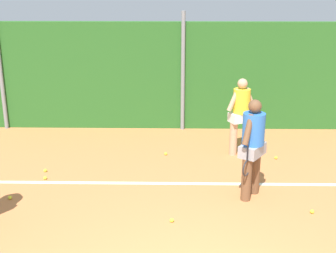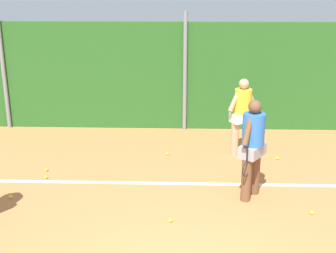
% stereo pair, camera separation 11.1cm
% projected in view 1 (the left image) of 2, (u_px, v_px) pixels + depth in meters
% --- Properties ---
extents(ground_plane, '(27.22, 27.22, 0.00)m').
position_uv_depth(ground_plane, '(186.00, 222.00, 7.07)').
color(ground_plane, '#C67542').
extents(hedge_fence_backdrop, '(15.82, 0.25, 2.70)m').
position_uv_depth(hedge_fence_backdrop, '(183.00, 76.00, 11.32)').
color(hedge_fence_backdrop, '#286023').
rests_on(hedge_fence_backdrop, ground_plane).
extents(fence_post_left, '(0.10, 0.10, 2.97)m').
position_uv_depth(fence_post_left, '(1.00, 72.00, 11.19)').
color(fence_post_left, gray).
rests_on(fence_post_left, ground_plane).
extents(fence_post_center, '(0.10, 0.10, 2.97)m').
position_uv_depth(fence_post_center, '(183.00, 72.00, 11.11)').
color(fence_post_center, gray).
rests_on(fence_post_center, ground_plane).
extents(court_baseline_paint, '(11.56, 0.10, 0.01)m').
position_uv_depth(court_baseline_paint, '(184.00, 183.00, 8.41)').
color(court_baseline_paint, white).
rests_on(court_baseline_paint, ground_plane).
extents(player_midcourt, '(0.54, 0.72, 1.76)m').
position_uv_depth(player_midcourt, '(253.00, 144.00, 7.62)').
color(player_midcourt, brown).
rests_on(player_midcourt, ground_plane).
extents(player_backcourt_far, '(0.66, 0.47, 1.68)m').
position_uv_depth(player_backcourt_far, '(241.00, 112.00, 9.62)').
color(player_backcourt_far, tan).
rests_on(player_backcourt_far, ground_plane).
extents(tennis_ball_0, '(0.07, 0.07, 0.07)m').
position_uv_depth(tennis_ball_0, '(45.00, 170.00, 8.92)').
color(tennis_ball_0, '#CCDB33').
rests_on(tennis_ball_0, ground_plane).
extents(tennis_ball_1, '(0.07, 0.07, 0.07)m').
position_uv_depth(tennis_ball_1, '(10.00, 198.00, 7.79)').
color(tennis_ball_1, '#CCDB33').
rests_on(tennis_ball_1, ground_plane).
extents(tennis_ball_3, '(0.07, 0.07, 0.07)m').
position_uv_depth(tennis_ball_3, '(312.00, 212.00, 7.32)').
color(tennis_ball_3, '#CCDB33').
rests_on(tennis_ball_3, ground_plane).
extents(tennis_ball_4, '(0.07, 0.07, 0.07)m').
position_uv_depth(tennis_ball_4, '(166.00, 154.00, 9.80)').
color(tennis_ball_4, '#CCDB33').
rests_on(tennis_ball_4, ground_plane).
extents(tennis_ball_5, '(0.07, 0.07, 0.07)m').
position_uv_depth(tennis_ball_5, '(45.00, 178.00, 8.58)').
color(tennis_ball_5, '#CCDB33').
rests_on(tennis_ball_5, ground_plane).
extents(tennis_ball_7, '(0.07, 0.07, 0.07)m').
position_uv_depth(tennis_ball_7, '(276.00, 158.00, 9.58)').
color(tennis_ball_7, '#CCDB33').
rests_on(tennis_ball_7, ground_plane).
extents(tennis_ball_8, '(0.07, 0.07, 0.07)m').
position_uv_depth(tennis_ball_8, '(172.00, 220.00, 7.05)').
color(tennis_ball_8, '#CCDB33').
rests_on(tennis_ball_8, ground_plane).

